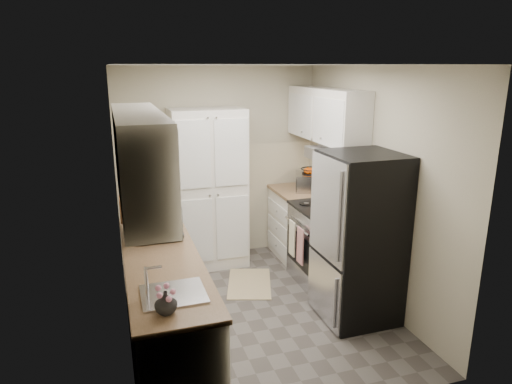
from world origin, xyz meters
TOP-DOWN VIEW (x-y plane):
  - ground at (0.00, 0.00)m, footprint 3.20×3.20m
  - room_shell at (-0.02, -0.01)m, footprint 2.64×3.24m
  - pantry_cabinet at (-0.20, 1.32)m, footprint 0.90×0.55m
  - base_cabinet_left at (-0.99, -0.43)m, footprint 0.60×2.30m
  - countertop_left at (-0.99, -0.43)m, footprint 0.63×2.33m
  - base_cabinet_right at (0.99, 1.19)m, footprint 0.60×0.80m
  - countertop_right at (0.99, 1.19)m, footprint 0.63×0.83m
  - electric_range at (0.97, 0.39)m, footprint 0.71×0.78m
  - refrigerator at (0.94, -0.41)m, footprint 0.70×0.72m
  - microwave at (-0.95, 0.14)m, footprint 0.42×0.61m
  - wine_bottle at (-1.09, 0.53)m, footprint 0.08×0.08m
  - flower_vase at (-1.07, -1.38)m, footprint 0.16×0.16m
  - cutting_board at (-0.84, 0.68)m, footprint 0.07×0.21m
  - toaster_oven at (1.08, 1.16)m, footprint 0.43×0.48m
  - fruit_basket at (1.11, 1.13)m, footprint 0.31×0.31m
  - kitchen_mat at (0.11, 0.58)m, footprint 0.71×0.90m

SIDE VIEW (x-z plane):
  - ground at x=0.00m, z-range 0.00..0.00m
  - kitchen_mat at x=0.11m, z-range 0.00..0.01m
  - base_cabinet_left at x=-0.99m, z-range 0.00..0.88m
  - base_cabinet_right at x=0.99m, z-range 0.00..0.88m
  - electric_range at x=0.97m, z-range -0.09..1.04m
  - refrigerator at x=0.94m, z-range 0.00..1.70m
  - countertop_left at x=-0.99m, z-range 0.88..0.92m
  - countertop_right at x=0.99m, z-range 0.88..0.92m
  - flower_vase at x=-1.07m, z-range 0.92..1.08m
  - pantry_cabinet at x=-0.20m, z-range 0.00..2.00m
  - toaster_oven at x=1.08m, z-range 0.92..1.15m
  - cutting_board at x=-0.84m, z-range 0.92..1.19m
  - wine_bottle at x=-1.09m, z-range 0.92..1.25m
  - microwave at x=-0.95m, z-range 0.92..1.26m
  - fruit_basket at x=1.11m, z-range 1.15..1.25m
  - room_shell at x=-0.02m, z-range 0.37..2.89m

